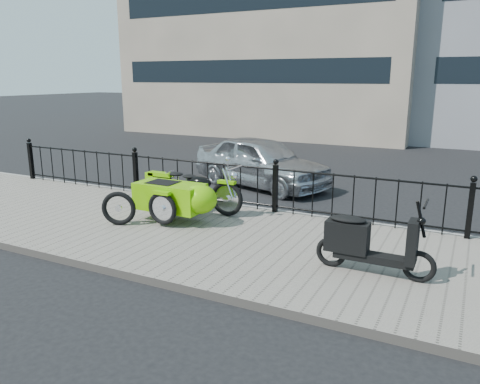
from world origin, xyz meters
The scene contains 9 objects.
ground centered at (0.00, 0.00, 0.00)m, with size 120.00×120.00×0.00m, color black.
sidewalk centered at (0.00, -0.50, 0.06)m, with size 30.00×3.80×0.12m, color slate.
curb centered at (0.00, 1.44, 0.06)m, with size 30.00×0.10×0.12m, color gray.
iron_fence centered at (0.00, 1.30, 0.59)m, with size 14.11×0.11×1.08m.
building_tan centered at (-6.00, 15.99, 6.00)m, with size 14.00×8.01×12.00m.
motorcycle_sidecar centered at (-1.35, 0.01, 0.59)m, with size 2.28×1.48×0.98m.
scooter centered at (2.27, -0.91, 0.55)m, with size 1.62×0.47×1.10m.
spare_tire centered at (-2.20, -0.79, 0.44)m, with size 0.63×0.63×0.09m, color black.
sedan_car centered at (-1.41, 3.70, 0.65)m, with size 1.53×3.81×1.30m, color #B1B4B9.
Camera 1 is at (3.46, -7.08, 2.76)m, focal length 35.00 mm.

